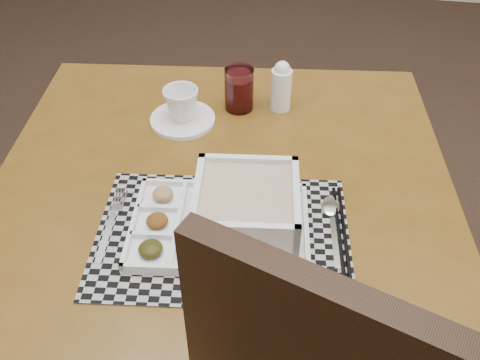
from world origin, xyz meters
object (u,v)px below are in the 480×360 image
dining_table (222,211)px  creamer_bottle (281,86)px  serving_tray (238,214)px  cup (181,104)px  juice_glass (239,91)px

dining_table → creamer_bottle: (0.08, 0.29, 0.13)m
serving_tray → cup: serving_tray is taller
serving_tray → juice_glass: (-0.07, 0.39, 0.01)m
cup → creamer_bottle: bearing=24.8°
dining_table → serving_tray: (0.05, -0.11, 0.11)m
cup → juice_glass: juice_glass is taller
serving_tray → juice_glass: bearing=100.0°
dining_table → creamer_bottle: size_ratio=8.42×
dining_table → cup: 0.27m
serving_tray → juice_glass: same height
serving_tray → juice_glass: size_ratio=3.38×
dining_table → cup: cup is taller
dining_table → serving_tray: 0.17m
cup → juice_glass: 0.14m
dining_table → juice_glass: juice_glass is taller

